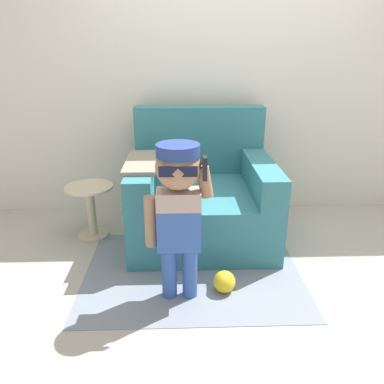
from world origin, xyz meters
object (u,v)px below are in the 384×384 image
object	(u,v)px
side_table	(91,206)
toy_ball	(224,282)
armchair	(201,195)
person_child	(178,200)

from	to	relation	value
side_table	toy_ball	world-z (taller)	side_table
armchair	side_table	size ratio (longest dim) A/B	2.55
armchair	person_child	size ratio (longest dim) A/B	1.14
side_table	toy_ball	bearing A→B (deg)	-38.65
person_child	side_table	bearing A→B (deg)	130.53
armchair	side_table	xyz separation A→B (m)	(-0.89, -0.02, -0.07)
side_table	toy_ball	distance (m)	1.29
armchair	person_child	bearing A→B (deg)	-101.86
armchair	side_table	distance (m)	0.89
armchair	toy_ball	bearing A→B (deg)	-82.64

